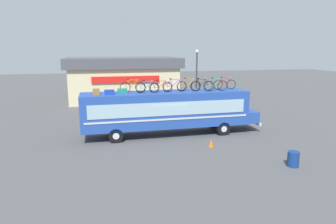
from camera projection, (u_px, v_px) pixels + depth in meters
ground_plane at (166, 135)px, 21.68m from camera, size 120.00×120.00×0.00m
bus at (168, 109)px, 21.32m from camera, size 13.01×2.42×3.18m
luggage_bag_1 at (96, 92)px, 19.60m from camera, size 0.45×0.37×0.41m
luggage_bag_2 at (109, 92)px, 19.76m from camera, size 0.66×0.40×0.32m
luggage_bag_3 at (122, 91)px, 20.55m from camera, size 0.66×0.36×0.29m
rooftop_bicycle_1 at (133, 87)px, 20.64m from camera, size 1.80×0.44×0.97m
rooftop_bicycle_2 at (148, 88)px, 20.45m from camera, size 1.66×0.44×0.89m
rooftop_bicycle_3 at (161, 87)px, 20.71m from camera, size 1.68×0.44×0.89m
rooftop_bicycle_4 at (174, 86)px, 21.38m from camera, size 1.78×0.44×0.92m
rooftop_bicycle_5 at (189, 86)px, 21.31m from camera, size 1.80×0.44×0.96m
rooftop_bicycle_6 at (201, 86)px, 21.43m from camera, size 1.70×0.44×0.94m
rooftop_bicycle_7 at (216, 85)px, 21.41m from camera, size 1.75×0.44×0.98m
rooftop_bicycle_8 at (225, 84)px, 22.23m from camera, size 1.78×0.44×0.95m
roadside_building at (123, 78)px, 36.53m from camera, size 13.45×8.37×5.13m
trash_bin at (293, 159)px, 15.79m from camera, size 0.61×0.61×0.82m
traffic_cone at (211, 143)px, 18.98m from camera, size 0.31×0.31×0.50m
street_lamp at (197, 78)px, 27.22m from camera, size 0.30×0.30×6.09m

